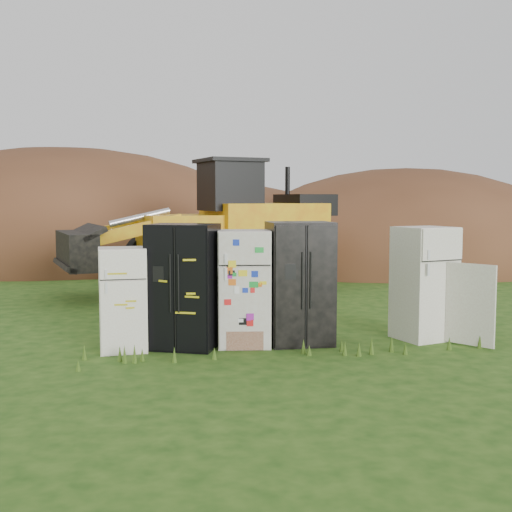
{
  "coord_description": "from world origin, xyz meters",
  "views": [
    {
      "loc": [
        -1.93,
        -9.94,
        2.33
      ],
      "look_at": [
        -0.11,
        2.0,
        1.24
      ],
      "focal_mm": 45.0,
      "sensor_mm": 36.0,
      "label": 1
    }
  ],
  "objects_px": {
    "fridge_dark_mid": "(300,283)",
    "fridge_open_door": "(424,283)",
    "fridge_sticker": "(244,288)",
    "fridge_leftmost": "(123,299)",
    "fridge_black_side": "(183,286)",
    "wheel_loader": "(199,226)"
  },
  "relations": [
    {
      "from": "fridge_dark_mid",
      "to": "fridge_open_door",
      "type": "height_order",
      "value": "fridge_dark_mid"
    },
    {
      "from": "fridge_sticker",
      "to": "fridge_black_side",
      "type": "bearing_deg",
      "value": -173.63
    },
    {
      "from": "fridge_leftmost",
      "to": "fridge_black_side",
      "type": "bearing_deg",
      "value": -1.38
    },
    {
      "from": "fridge_sticker",
      "to": "fridge_dark_mid",
      "type": "height_order",
      "value": "fridge_dark_mid"
    },
    {
      "from": "fridge_leftmost",
      "to": "wheel_loader",
      "type": "bearing_deg",
      "value": 70.28
    },
    {
      "from": "fridge_leftmost",
      "to": "fridge_dark_mid",
      "type": "distance_m",
      "value": 2.79
    },
    {
      "from": "fridge_leftmost",
      "to": "fridge_sticker",
      "type": "relative_size",
      "value": 0.86
    },
    {
      "from": "fridge_black_side",
      "to": "fridge_dark_mid",
      "type": "height_order",
      "value": "fridge_dark_mid"
    },
    {
      "from": "fridge_leftmost",
      "to": "fridge_sticker",
      "type": "xyz_separation_m",
      "value": [
        1.88,
        0.07,
        0.12
      ]
    },
    {
      "from": "fridge_dark_mid",
      "to": "fridge_black_side",
      "type": "bearing_deg",
      "value": 179.46
    },
    {
      "from": "fridge_dark_mid",
      "to": "wheel_loader",
      "type": "bearing_deg",
      "value": 100.94
    },
    {
      "from": "fridge_leftmost",
      "to": "fridge_open_door",
      "type": "xyz_separation_m",
      "value": [
        4.9,
        0.09,
        0.14
      ]
    },
    {
      "from": "fridge_black_side",
      "to": "fridge_open_door",
      "type": "height_order",
      "value": "fridge_black_side"
    },
    {
      "from": "fridge_open_door",
      "to": "wheel_loader",
      "type": "xyz_separation_m",
      "value": [
        -3.34,
        5.96,
        0.73
      ]
    },
    {
      "from": "fridge_leftmost",
      "to": "fridge_sticker",
      "type": "distance_m",
      "value": 1.89
    },
    {
      "from": "fridge_leftmost",
      "to": "fridge_open_door",
      "type": "bearing_deg",
      "value": -4.32
    },
    {
      "from": "fridge_sticker",
      "to": "fridge_open_door",
      "type": "xyz_separation_m",
      "value": [
        3.01,
        0.02,
        0.02
      ]
    },
    {
      "from": "fridge_open_door",
      "to": "wheel_loader",
      "type": "bearing_deg",
      "value": 101.89
    },
    {
      "from": "fridge_leftmost",
      "to": "fridge_black_side",
      "type": "relative_size",
      "value": 0.82
    },
    {
      "from": "fridge_open_door",
      "to": "fridge_leftmost",
      "type": "bearing_deg",
      "value": 163.61
    },
    {
      "from": "fridge_leftmost",
      "to": "fridge_black_side",
      "type": "height_order",
      "value": "fridge_black_side"
    },
    {
      "from": "wheel_loader",
      "to": "fridge_dark_mid",
      "type": "bearing_deg",
      "value": -93.51
    }
  ]
}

